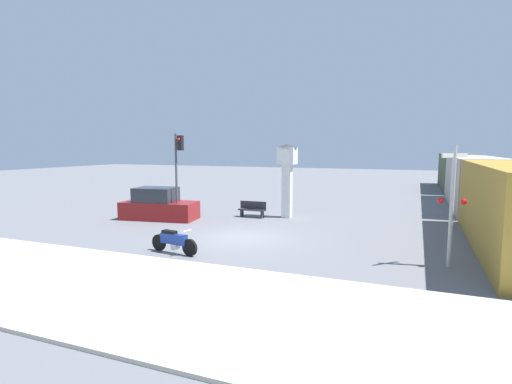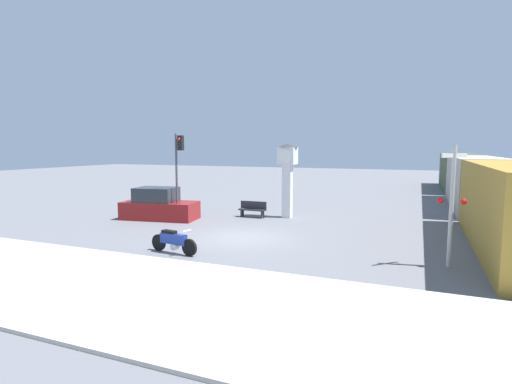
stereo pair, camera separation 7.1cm
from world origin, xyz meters
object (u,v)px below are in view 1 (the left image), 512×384
(clock_tower, at_px, (287,169))
(railroad_crossing_signal, at_px, (452,202))
(traffic_light, at_px, (178,162))
(bench, at_px, (252,209))
(parked_car, at_px, (159,206))
(freight_train, at_px, (473,182))
(motorcycle, at_px, (174,241))

(clock_tower, xyz_separation_m, railroad_crossing_signal, (8.04, -7.16, -0.58))
(traffic_light, relative_size, bench, 2.99)
(bench, xyz_separation_m, parked_car, (-4.68, -2.57, 0.26))
(traffic_light, xyz_separation_m, bench, (3.23, 2.70, -2.77))
(freight_train, bearing_deg, traffic_light, -142.15)
(clock_tower, xyz_separation_m, bench, (-1.87, -0.71, -2.34))
(motorcycle, relative_size, bench, 1.38)
(traffic_light, distance_m, railroad_crossing_signal, 13.71)
(bench, bearing_deg, railroad_crossing_signal, -33.07)
(motorcycle, relative_size, parked_car, 0.50)
(freight_train, distance_m, bench, 15.61)
(traffic_light, distance_m, parked_car, 2.90)
(railroad_crossing_signal, bearing_deg, traffic_light, 164.05)
(traffic_light, xyz_separation_m, railroad_crossing_signal, (13.14, -3.76, -1.01))
(motorcycle, xyz_separation_m, clock_tower, (1.63, 9.17, 2.36))
(freight_train, height_order, parked_car, freight_train)
(motorcycle, bearing_deg, bench, 100.58)
(freight_train, bearing_deg, parked_car, -144.87)
(freight_train, relative_size, railroad_crossing_signal, 8.92)
(motorcycle, height_order, freight_train, freight_train)
(traffic_light, height_order, bench, traffic_light)
(parked_car, bearing_deg, clock_tower, 17.88)
(clock_tower, relative_size, parked_car, 0.96)
(motorcycle, height_order, parked_car, parked_car)
(clock_tower, xyz_separation_m, parked_car, (-6.55, -3.28, -2.08))
(railroad_crossing_signal, distance_m, bench, 11.96)
(freight_train, distance_m, traffic_light, 19.83)
(clock_tower, height_order, railroad_crossing_signal, clock_tower)
(freight_train, relative_size, bench, 23.08)
(motorcycle, xyz_separation_m, bench, (-0.24, 8.46, 0.02))
(clock_tower, xyz_separation_m, traffic_light, (-5.10, -3.41, 0.43))
(clock_tower, distance_m, freight_train, 13.70)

